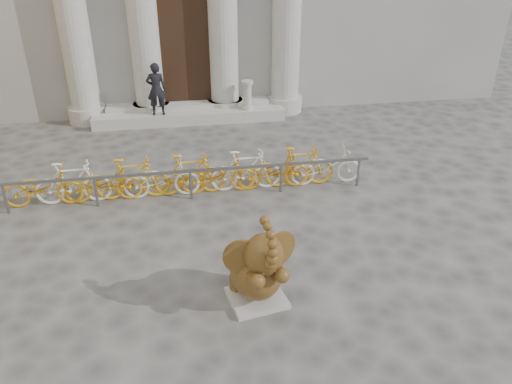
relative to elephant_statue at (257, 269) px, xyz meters
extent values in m
plane|color=#474442|center=(-0.65, -0.32, -0.65)|extent=(80.00, 80.00, 0.00)
cube|color=black|center=(-0.65, 9.60, 1.65)|extent=(2.40, 0.16, 4.00)
cube|color=#A8A59E|center=(-0.65, 9.08, -0.47)|extent=(6.00, 1.20, 0.36)
cube|color=#A8A59E|center=(-0.01, 0.03, -0.61)|extent=(1.02, 0.95, 0.09)
ellipsoid|color=black|center=(-0.04, 0.22, -0.29)|extent=(0.87, 0.84, 0.57)
ellipsoid|color=black|center=(-0.01, 0.05, -0.04)|extent=(1.04, 1.21, 0.93)
cylinder|color=black|center=(-0.30, 0.29, -0.44)|extent=(0.31, 0.31, 0.23)
cylinder|color=black|center=(0.18, 0.38, -0.44)|extent=(0.31, 0.31, 0.23)
cylinder|color=black|center=(-0.14, -0.34, 0.14)|extent=(0.31, 0.56, 0.36)
cylinder|color=black|center=(0.25, -0.27, 0.14)|extent=(0.31, 0.56, 0.36)
ellipsoid|color=black|center=(0.05, -0.27, 0.46)|extent=(0.70, 0.67, 0.72)
cylinder|color=black|center=(-0.27, -0.22, 0.42)|extent=(0.61, 0.13, 0.61)
cylinder|color=black|center=(0.33, -0.11, 0.42)|extent=(0.56, 0.33, 0.61)
cone|color=beige|center=(-0.02, -0.47, 0.32)|extent=(0.14, 0.21, 0.10)
cone|color=beige|center=(0.19, -0.43, 0.32)|extent=(0.08, 0.21, 0.10)
cube|color=slate|center=(-0.88, 3.73, 0.05)|extent=(8.30, 0.06, 0.06)
cylinder|color=slate|center=(-4.83, 3.73, -0.30)|extent=(0.06, 0.06, 0.70)
cylinder|color=slate|center=(-2.96, 3.73, -0.30)|extent=(0.06, 0.06, 0.70)
cylinder|color=slate|center=(-0.88, 3.73, -0.30)|extent=(0.06, 0.06, 0.70)
cylinder|color=slate|center=(1.19, 3.73, -0.30)|extent=(0.06, 0.06, 0.70)
cylinder|color=slate|center=(3.07, 3.73, -0.30)|extent=(0.06, 0.06, 0.70)
imported|color=orange|center=(-4.11, 3.98, -0.15)|extent=(1.70, 0.50, 1.00)
imported|color=white|center=(-3.46, 3.98, -0.15)|extent=(1.66, 0.47, 1.00)
imported|color=orange|center=(-2.82, 3.98, -0.15)|extent=(1.70, 0.50, 1.00)
imported|color=orange|center=(-2.17, 3.98, -0.15)|extent=(1.66, 0.47, 1.00)
imported|color=white|center=(-1.53, 3.98, -0.15)|extent=(1.70, 0.50, 1.00)
imported|color=orange|center=(-0.88, 3.98, -0.15)|extent=(1.66, 0.47, 1.00)
imported|color=orange|center=(-0.24, 3.98, -0.15)|extent=(1.70, 0.50, 1.00)
imported|color=white|center=(0.41, 3.98, -0.15)|extent=(1.66, 0.47, 1.00)
imported|color=orange|center=(1.06, 3.98, -0.15)|extent=(1.70, 0.50, 1.00)
imported|color=orange|center=(1.70, 3.98, -0.15)|extent=(1.66, 0.47, 1.00)
imported|color=white|center=(2.35, 3.98, -0.15)|extent=(1.70, 0.50, 1.00)
imported|color=black|center=(-1.61, 8.73, 0.51)|extent=(0.59, 0.39, 1.60)
cylinder|color=#A8A59E|center=(1.19, 8.78, -0.23)|extent=(0.37, 0.37, 0.11)
cylinder|color=#A8A59E|center=(1.19, 8.78, 0.13)|extent=(0.26, 0.26, 0.84)
cylinder|color=#A8A59E|center=(1.19, 8.78, 0.58)|extent=(0.37, 0.37, 0.09)
camera|label=1|loc=(-1.10, -6.37, 4.82)|focal=35.00mm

